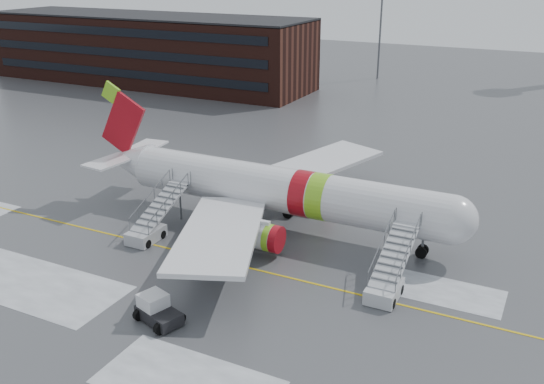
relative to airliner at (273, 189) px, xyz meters
The scene contains 7 objects.
ground 8.92m from the airliner, 126.12° to the right, with size 260.00×260.00×0.00m, color #494C4F.
airliner is the anchor object (origin of this frame).
airstair_fwd 13.96m from the airliner, 28.35° to the right, with size 2.05×7.70×3.48m.
airstair_aft 10.54m from the airliner, 140.50° to the right, with size 2.05×7.70×3.48m.
pushback_tug 16.66m from the airliner, 90.01° to the right, with size 3.46×2.99×1.77m.
terminal_building 69.49m from the airliner, 135.89° to the left, with size 62.00×16.11×12.30m.
light_mast_far_n 73.24m from the airliner, 100.22° to the left, with size 1.20×1.20×24.25m.
Camera 1 is at (26.22, -36.19, 21.57)m, focal length 40.00 mm.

